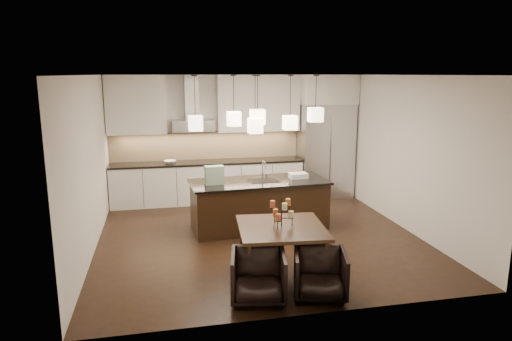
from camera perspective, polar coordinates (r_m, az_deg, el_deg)
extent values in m
cube|color=black|center=(8.17, 0.29, -8.27)|extent=(5.50, 5.50, 0.02)
cube|color=white|center=(7.66, 0.32, 11.92)|extent=(5.50, 5.50, 0.02)
cube|color=silver|center=(10.47, -2.91, 4.19)|extent=(5.50, 0.02, 2.80)
cube|color=silver|center=(5.20, 6.79, -3.95)|extent=(5.50, 0.02, 2.80)
cube|color=silver|center=(7.70, -20.19, 0.63)|extent=(0.02, 5.50, 2.80)
cube|color=silver|center=(8.79, 18.18, 2.10)|extent=(0.02, 5.50, 2.80)
cube|color=#B7B7BA|center=(10.69, 8.63, 2.47)|extent=(1.20, 0.72, 2.15)
cube|color=silver|center=(10.55, 8.87, 9.99)|extent=(1.26, 0.72, 0.65)
cube|color=silver|center=(10.25, -6.01, -1.49)|extent=(4.21, 0.62, 0.88)
cube|color=black|center=(10.15, -6.07, 1.03)|extent=(4.21, 0.66, 0.04)
cube|color=beige|center=(10.39, -6.28, 3.15)|extent=(4.21, 0.02, 0.63)
cube|color=silver|center=(10.09, -14.77, 7.94)|extent=(1.25, 0.35, 1.25)
cube|color=silver|center=(10.31, 0.28, 8.41)|extent=(1.85, 0.35, 1.25)
cube|color=#B7B7BA|center=(10.05, -7.91, 5.61)|extent=(0.90, 0.52, 0.24)
cube|color=#B7B7BA|center=(10.11, -8.06, 9.05)|extent=(0.30, 0.28, 0.96)
imported|color=silver|center=(10.04, -10.69, 1.07)|extent=(0.30, 0.30, 0.06)
cube|color=black|center=(8.49, 0.37, -4.36)|extent=(2.49, 1.12, 0.86)
cube|color=black|center=(8.38, 0.38, -1.42)|extent=(2.57, 1.20, 0.04)
cube|color=#266C38|center=(8.11, -5.24, -0.58)|extent=(0.34, 0.19, 0.33)
cube|color=silver|center=(8.61, 5.31, -0.64)|extent=(0.34, 0.25, 0.10)
cylinder|color=beige|center=(6.44, 4.39, -5.48)|extent=(0.08, 0.08, 0.10)
cylinder|color=#C65D24|center=(6.51, 2.45, -5.25)|extent=(0.08, 0.08, 0.10)
cylinder|color=#B24A2D|center=(6.30, 2.79, -5.87)|extent=(0.08, 0.08, 0.10)
cylinder|color=#C65D24|center=(6.47, 4.02, -3.97)|extent=(0.08, 0.08, 0.10)
cylinder|color=#B24A2D|center=(6.37, 2.09, -4.21)|extent=(0.08, 0.08, 0.10)
cylinder|color=beige|center=(6.26, 3.60, -4.53)|extent=(0.08, 0.08, 0.10)
imported|color=black|center=(5.90, 0.29, -13.07)|extent=(0.80, 0.82, 0.64)
imported|color=black|center=(6.05, 8.02, -12.68)|extent=(0.81, 0.82, 0.61)
cube|color=#FFE7C3|center=(8.04, -7.57, 5.88)|extent=(0.24, 0.24, 0.26)
cube|color=#FFE7C3|center=(8.47, -2.78, 6.46)|extent=(0.24, 0.24, 0.26)
cube|color=#FFE7C3|center=(8.09, 0.19, 6.73)|extent=(0.24, 0.24, 0.26)
cube|color=#FFE7C3|center=(8.62, 4.27, 5.98)|extent=(0.24, 0.24, 0.26)
cube|color=#FFE7C3|center=(8.50, 7.44, 6.93)|extent=(0.24, 0.24, 0.26)
cube|color=#FFE7C3|center=(8.05, -0.11, 5.61)|extent=(0.24, 0.24, 0.26)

